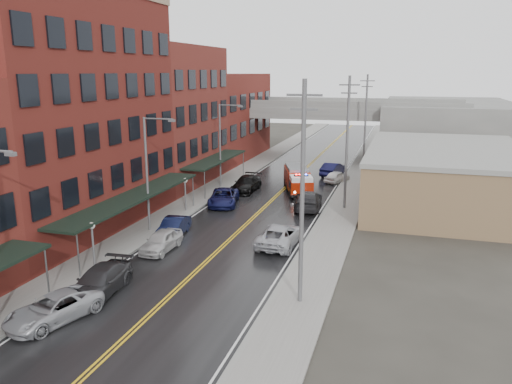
# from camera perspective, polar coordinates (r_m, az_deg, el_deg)

# --- Properties ---
(road) EXTENTS (11.00, 160.00, 0.02)m
(road) POSITION_cam_1_polar(r_m,az_deg,el_deg) (43.30, -0.27, -2.92)
(road) COLOR black
(road) RESTS_ON ground
(sidewalk_left) EXTENTS (3.00, 160.00, 0.15)m
(sidewalk_left) POSITION_cam_1_polar(r_m,az_deg,el_deg) (45.86, -9.03, -2.06)
(sidewalk_left) COLOR slate
(sidewalk_left) RESTS_ON ground
(sidewalk_right) EXTENTS (3.00, 160.00, 0.15)m
(sidewalk_right) POSITION_cam_1_polar(r_m,az_deg,el_deg) (41.84, 9.36, -3.61)
(sidewalk_right) COLOR slate
(sidewalk_right) RESTS_ON ground
(curb_left) EXTENTS (0.30, 160.00, 0.15)m
(curb_left) POSITION_cam_1_polar(r_m,az_deg,el_deg) (45.19, -7.14, -2.23)
(curb_left) COLOR gray
(curb_left) RESTS_ON ground
(curb_right) EXTENTS (0.30, 160.00, 0.15)m
(curb_right) POSITION_cam_1_polar(r_m,az_deg,el_deg) (42.06, 7.13, -3.44)
(curb_right) COLOR gray
(curb_right) RESTS_ON ground
(brick_building_b) EXTENTS (9.00, 20.00, 18.00)m
(brick_building_b) POSITION_cam_1_polar(r_m,az_deg,el_deg) (41.54, -21.32, 8.09)
(brick_building_b) COLOR maroon
(brick_building_b) RESTS_ON ground
(brick_building_c) EXTENTS (9.00, 15.00, 15.00)m
(brick_building_c) POSITION_cam_1_polar(r_m,az_deg,el_deg) (56.47, -10.25, 8.49)
(brick_building_c) COLOR maroon
(brick_building_c) RESTS_ON ground
(brick_building_far) EXTENTS (9.00, 20.00, 12.00)m
(brick_building_far) POSITION_cam_1_polar(r_m,az_deg,el_deg) (72.59, -3.93, 8.58)
(brick_building_far) COLOR maroon
(brick_building_far) RESTS_ON ground
(tan_building) EXTENTS (14.00, 22.00, 5.00)m
(tan_building) POSITION_cam_1_polar(r_m,az_deg,el_deg) (50.83, 20.74, 1.57)
(tan_building) COLOR brown
(tan_building) RESTS_ON ground
(right_far_block) EXTENTS (18.00, 30.00, 8.00)m
(right_far_block) POSITION_cam_1_polar(r_m,az_deg,el_deg) (80.36, 20.93, 6.78)
(right_far_block) COLOR slate
(right_far_block) RESTS_ON ground
(awning_1) EXTENTS (2.60, 18.00, 3.09)m
(awning_1) POSITION_cam_1_polar(r_m,az_deg,el_deg) (39.25, -13.84, -0.56)
(awning_1) COLOR black
(awning_1) RESTS_ON ground
(awning_2) EXTENTS (2.60, 13.00, 3.09)m
(awning_2) POSITION_cam_1_polar(r_m,az_deg,el_deg) (54.70, -4.59, 3.73)
(awning_2) COLOR black
(awning_2) RESTS_ON ground
(globe_lamp_1) EXTENTS (0.44, 0.44, 3.12)m
(globe_lamp_1) POSITION_cam_1_polar(r_m,az_deg,el_deg) (33.22, -18.21, -4.66)
(globe_lamp_1) COLOR #59595B
(globe_lamp_1) RESTS_ON ground
(globe_lamp_2) EXTENTS (0.44, 0.44, 3.12)m
(globe_lamp_2) POSITION_cam_1_polar(r_m,az_deg,el_deg) (44.94, -8.10, 0.59)
(globe_lamp_2) COLOR #59595B
(globe_lamp_2) RESTS_ON ground
(street_lamp_1) EXTENTS (2.64, 0.22, 9.00)m
(street_lamp_1) POSITION_cam_1_polar(r_m,az_deg,el_deg) (39.18, -12.09, 2.80)
(street_lamp_1) COLOR #59595B
(street_lamp_1) RESTS_ON ground
(street_lamp_2) EXTENTS (2.64, 0.22, 9.00)m
(street_lamp_2) POSITION_cam_1_polar(r_m,az_deg,el_deg) (53.57, -3.89, 5.92)
(street_lamp_2) COLOR #59595B
(street_lamp_2) RESTS_ON ground
(utility_pole_0) EXTENTS (1.80, 0.24, 12.00)m
(utility_pole_0) POSITION_cam_1_polar(r_m,az_deg,el_deg) (25.90, 5.31, 0.09)
(utility_pole_0) COLOR #59595B
(utility_pole_0) RESTS_ON ground
(utility_pole_1) EXTENTS (1.80, 0.24, 12.00)m
(utility_pole_1) POSITION_cam_1_polar(r_m,az_deg,el_deg) (45.38, 10.37, 5.76)
(utility_pole_1) COLOR #59595B
(utility_pole_1) RESTS_ON ground
(utility_pole_2) EXTENTS (1.80, 0.24, 12.00)m
(utility_pole_2) POSITION_cam_1_polar(r_m,az_deg,el_deg) (65.17, 12.40, 8.00)
(utility_pole_2) COLOR #59595B
(utility_pole_2) RESTS_ON ground
(overpass) EXTENTS (40.00, 10.00, 7.50)m
(overpass) POSITION_cam_1_polar(r_m,az_deg,el_deg) (73.00, 7.14, 8.53)
(overpass) COLOR slate
(overpass) RESTS_ON ground
(fire_truck) EXTENTS (4.56, 7.38, 2.57)m
(fire_truck) POSITION_cam_1_polar(r_m,az_deg,el_deg) (52.18, 4.81, 1.46)
(fire_truck) COLOR #941A06
(fire_truck) RESTS_ON ground
(parked_car_left_2) EXTENTS (3.68, 5.45, 1.39)m
(parked_car_left_2) POSITION_cam_1_polar(r_m,az_deg,el_deg) (27.79, -22.11, -12.23)
(parked_car_left_2) COLOR #9C9EA3
(parked_car_left_2) RESTS_ON ground
(parked_car_left_3) EXTENTS (2.50, 5.39, 1.52)m
(parked_car_left_3) POSITION_cam_1_polar(r_m,az_deg,el_deg) (30.00, -17.45, -9.74)
(parked_car_left_3) COLOR #28282B
(parked_car_left_3) RESTS_ON ground
(parked_car_left_4) EXTENTS (1.78, 4.28, 1.45)m
(parked_car_left_4) POSITION_cam_1_polar(r_m,az_deg,el_deg) (35.90, -10.78, -5.50)
(parked_car_left_4) COLOR #B8B8B8
(parked_car_left_4) RESTS_ON ground
(parked_car_left_5) EXTENTS (1.93, 4.45, 1.42)m
(parked_car_left_5) POSITION_cam_1_polar(r_m,az_deg,el_deg) (38.84, -9.43, -3.99)
(parked_car_left_5) COLOR black
(parked_car_left_5) RESTS_ON ground
(parked_car_left_6) EXTENTS (3.66, 5.85, 1.51)m
(parked_car_left_6) POSITION_cam_1_polar(r_m,az_deg,el_deg) (47.25, -3.72, -0.60)
(parked_car_left_6) COLOR #121546
(parked_car_left_6) RESTS_ON ground
(parked_car_left_7) EXTENTS (2.24, 5.47, 1.58)m
(parked_car_left_7) POSITION_cam_1_polar(r_m,az_deg,el_deg) (52.65, -1.11, 0.95)
(parked_car_left_7) COLOR black
(parked_car_left_7) RESTS_ON ground
(parked_car_right_0) EXTENTS (2.75, 5.63, 1.54)m
(parked_car_right_0) POSITION_cam_1_polar(r_m,az_deg,el_deg) (36.39, 2.77, -4.93)
(parked_car_right_0) COLOR #ACADB4
(parked_car_right_0) RESTS_ON ground
(parked_car_right_1) EXTENTS (2.96, 5.96, 1.66)m
(parked_car_right_1) POSITION_cam_1_polar(r_m,az_deg,el_deg) (46.11, 6.00, -0.91)
(parked_car_right_1) COLOR #252527
(parked_car_right_1) RESTS_ON ground
(parked_car_right_2) EXTENTS (2.83, 4.24, 1.34)m
(parked_car_right_2) POSITION_cam_1_polar(r_m,az_deg,el_deg) (57.55, 9.23, 1.75)
(parked_car_right_2) COLOR white
(parked_car_right_2) RESTS_ON ground
(parked_car_right_3) EXTENTS (2.64, 5.16, 1.62)m
(parked_car_right_3) POSITION_cam_1_polar(r_m,az_deg,el_deg) (61.24, 8.78, 2.61)
(parked_car_right_3) COLOR black
(parked_car_right_3) RESTS_ON ground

